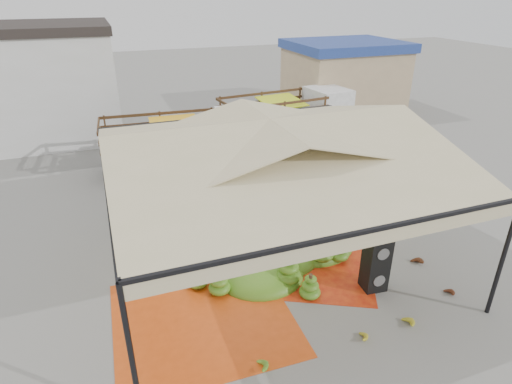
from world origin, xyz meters
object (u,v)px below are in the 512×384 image
object	(u,v)px
speaker_stack	(376,262)
banana_heap	(262,233)
truck_right	(292,110)
vendor	(206,190)
truck_left	(191,135)

from	to	relation	value
speaker_stack	banana_heap	bearing A→B (deg)	133.93
truck_right	vendor	bearing A→B (deg)	-139.50
speaker_stack	truck_left	distance (m)	9.98
banana_heap	truck_right	xyz separation A→B (m)	(5.11, 9.19, 0.76)
truck_left	speaker_stack	bearing A→B (deg)	-72.18
banana_heap	speaker_stack	bearing A→B (deg)	-50.81
banana_heap	truck_left	size ratio (longest dim) A/B	0.89
banana_heap	speaker_stack	size ratio (longest dim) A/B	3.75
truck_left	truck_right	size ratio (longest dim) A/B	0.98
banana_heap	vendor	distance (m)	2.76
speaker_stack	vendor	size ratio (longest dim) A/B	0.80
vendor	truck_right	xyz separation A→B (m)	(6.10, 6.64, 0.40)
speaker_stack	truck_left	world-z (taller)	truck_left
banana_heap	truck_left	world-z (taller)	truck_left
truck_left	truck_right	bearing A→B (deg)	23.68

